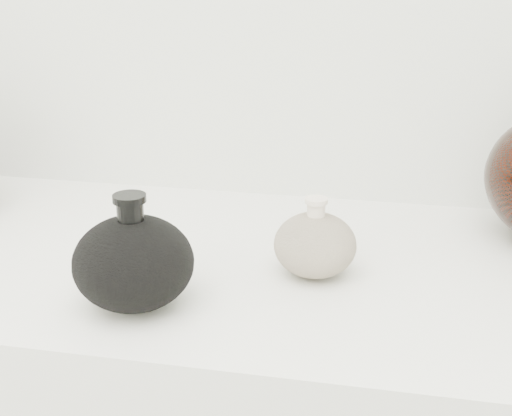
# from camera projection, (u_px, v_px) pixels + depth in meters

# --- Properties ---
(black_gourd_vase) EXTENTS (0.15, 0.15, 0.13)m
(black_gourd_vase) POSITION_uv_depth(u_px,v_px,m) (133.00, 262.00, 0.76)
(black_gourd_vase) COLOR black
(black_gourd_vase) RESTS_ON display_counter
(cream_gourd_vase) EXTENTS (0.13, 0.13, 0.10)m
(cream_gourd_vase) POSITION_uv_depth(u_px,v_px,m) (315.00, 244.00, 0.84)
(cream_gourd_vase) COLOR beige
(cream_gourd_vase) RESTS_ON display_counter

